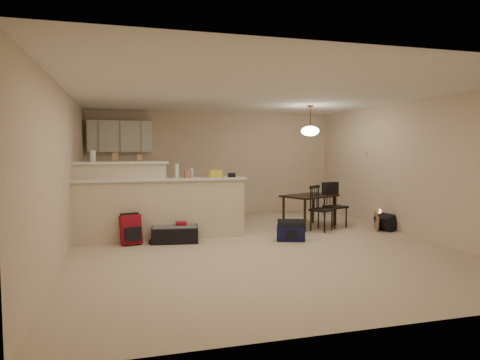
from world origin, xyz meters
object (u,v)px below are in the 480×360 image
object	(u,v)px
dining_chair_near	(322,208)
suitcase	(175,234)
dining_chair_far	(335,205)
navy_duffel	(291,233)
red_backpack	(131,230)
pendant_lamp	(310,131)
dining_table	(309,199)
black_daypack	(386,223)

from	to	relation	value
dining_chair_near	suitcase	xyz separation A→B (m)	(-2.91, -0.24, -0.31)
dining_chair_far	navy_duffel	world-z (taller)	dining_chair_far
red_backpack	navy_duffel	bearing A→B (deg)	-23.26
pendant_lamp	dining_chair_near	distance (m)	1.60
dining_table	black_daypack	size ratio (longest dim) A/B	3.67
dining_table	pendant_lamp	xyz separation A→B (m)	(-0.00, 0.00, 1.40)
dining_chair_far	black_daypack	world-z (taller)	dining_chair_far
dining_chair_near	navy_duffel	size ratio (longest dim) A/B	1.84
red_backpack	black_daypack	distance (m)	4.90
suitcase	red_backpack	distance (m)	0.76
dining_chair_near	suitcase	distance (m)	2.94
suitcase	dining_chair_near	bearing A→B (deg)	12.38
suitcase	black_daypack	distance (m)	4.15
pendant_lamp	black_daypack	bearing A→B (deg)	-29.88
dining_table	dining_chair_far	size ratio (longest dim) A/B	1.41
dining_table	navy_duffel	xyz separation A→B (m)	(-0.87, -1.12, -0.46)
suitcase	black_daypack	size ratio (longest dim) A/B	2.26
dining_table	black_daypack	bearing A→B (deg)	-54.82
dining_table	pendant_lamp	size ratio (longest dim) A/B	2.05
dining_chair_near	black_daypack	size ratio (longest dim) A/B	2.57
dining_chair_far	red_backpack	size ratio (longest dim) A/B	1.81
pendant_lamp	suitcase	size ratio (longest dim) A/B	0.79
pendant_lamp	black_daypack	xyz separation A→B (m)	(1.31, -0.75, -1.84)
red_backpack	dining_table	bearing A→B (deg)	-3.21
black_daypack	navy_duffel	bearing A→B (deg)	90.53
dining_table	red_backpack	world-z (taller)	dining_table
dining_chair_near	red_backpack	distance (m)	3.67
pendant_lamp	dining_chair_far	world-z (taller)	pendant_lamp
pendant_lamp	black_daypack	distance (m)	2.38
black_daypack	red_backpack	bearing A→B (deg)	79.83
dining_table	navy_duffel	distance (m)	1.49
dining_table	dining_chair_near	world-z (taller)	dining_chair_near
red_backpack	navy_duffel	xyz separation A→B (m)	(2.72, -0.46, -0.12)
dining_chair_far	suitcase	world-z (taller)	dining_chair_far
dining_table	navy_duffel	size ratio (longest dim) A/B	2.62
dining_chair_near	navy_duffel	bearing A→B (deg)	179.89
red_backpack	dining_chair_near	bearing A→B (deg)	-9.99
pendant_lamp	dining_chair_near	world-z (taller)	pendant_lamp
black_daypack	dining_chair_near	bearing A→B (deg)	66.16
navy_duffel	dining_table	bearing A→B (deg)	71.51
red_backpack	black_daypack	xyz separation A→B (m)	(4.89, -0.08, -0.10)
dining_table	red_backpack	xyz separation A→B (m)	(-3.59, -0.67, -0.34)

